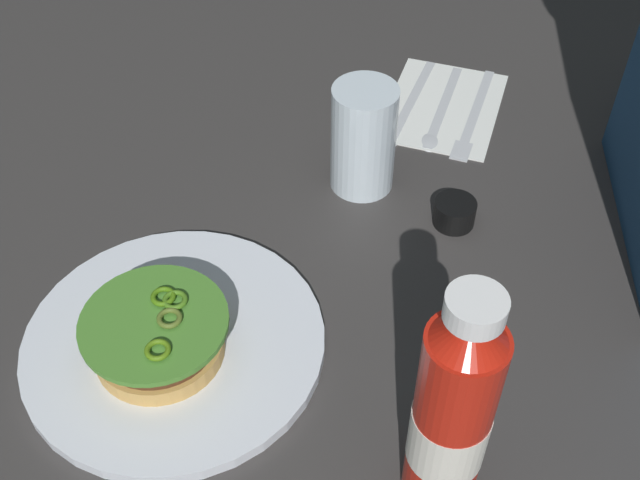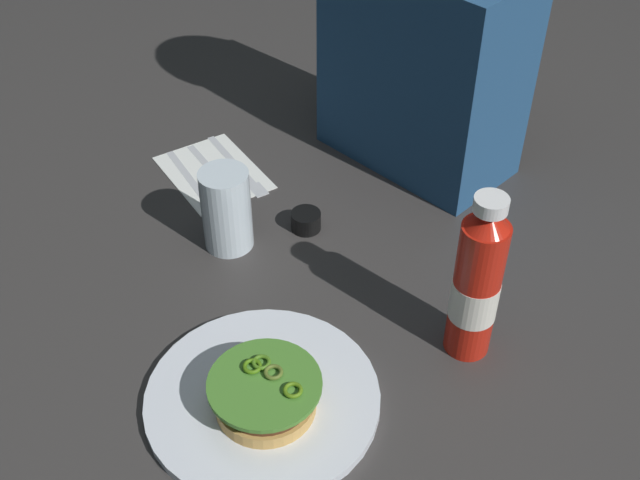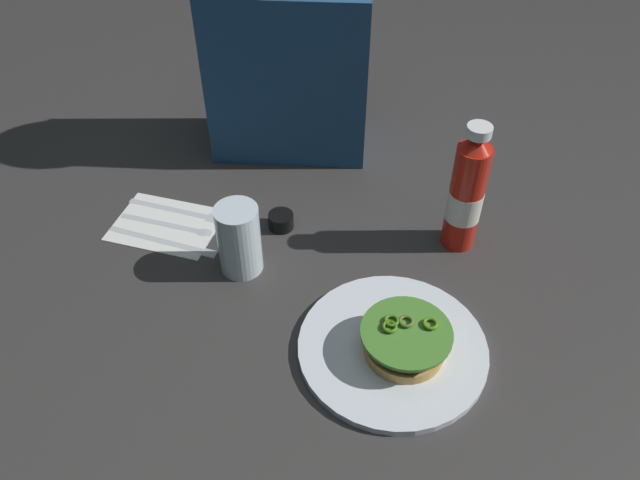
{
  "view_description": "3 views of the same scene",
  "coord_description": "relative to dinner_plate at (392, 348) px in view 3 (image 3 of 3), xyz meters",
  "views": [
    {
      "loc": [
        0.58,
        0.15,
        0.61
      ],
      "look_at": [
        0.04,
        0.1,
        0.06
      ],
      "focal_mm": 44.61,
      "sensor_mm": 36.0,
      "label": 1
    },
    {
      "loc": [
        0.61,
        -0.4,
        0.78
      ],
      "look_at": [
        0.04,
        0.16,
        0.08
      ],
      "focal_mm": 44.14,
      "sensor_mm": 36.0,
      "label": 2
    },
    {
      "loc": [
        0.07,
        -0.61,
        0.78
      ],
      "look_at": [
        0.02,
        0.12,
        0.08
      ],
      "focal_mm": 35.3,
      "sensor_mm": 36.0,
      "label": 3
    }
  ],
  "objects": [
    {
      "name": "ground_plane",
      "position": [
        -0.14,
        0.03,
        -0.01
      ],
      "size": [
        3.0,
        3.0,
        0.0
      ],
      "primitive_type": "plane",
      "color": "#363332"
    },
    {
      "name": "napkin",
      "position": [
        -0.41,
        0.26,
        -0.0
      ],
      "size": [
        0.21,
        0.18,
        0.0
      ],
      "primitive_type": "cube",
      "rotation": [
        0.0,
        0.0,
        -0.22
      ],
      "color": "white",
      "rests_on": "ground_plane"
    },
    {
      "name": "dinner_plate",
      "position": [
        0.0,
        0.0,
        0.0
      ],
      "size": [
        0.29,
        0.29,
        0.01
      ],
      "primitive_type": "cylinder",
      "color": "white",
      "rests_on": "ground_plane"
    },
    {
      "name": "condiment_cup",
      "position": [
        -0.2,
        0.27,
        0.01
      ],
      "size": [
        0.05,
        0.05,
        0.03
      ],
      "primitive_type": "cylinder",
      "color": "black",
      "rests_on": "ground_plane"
    },
    {
      "name": "diner_person",
      "position": [
        -0.21,
        0.53,
        0.23
      ],
      "size": [
        0.31,
        0.18,
        0.53
      ],
      "color": "navy",
      "rests_on": "ground_plane"
    },
    {
      "name": "spoon_utensil",
      "position": [
        -0.38,
        0.25,
        -0.0
      ],
      "size": [
        0.18,
        0.06,
        0.0
      ],
      "color": "silver",
      "rests_on": "napkin"
    },
    {
      "name": "water_glass",
      "position": [
        -0.25,
        0.16,
        0.06
      ],
      "size": [
        0.07,
        0.07,
        0.13
      ],
      "primitive_type": "cylinder",
      "color": "silver",
      "rests_on": "ground_plane"
    },
    {
      "name": "butter_knife",
      "position": [
        -0.39,
        0.21,
        -0.0
      ],
      "size": [
        0.21,
        0.07,
        0.0
      ],
      "color": "silver",
      "rests_on": "napkin"
    },
    {
      "name": "fork_utensil",
      "position": [
        -0.38,
        0.29,
        -0.0
      ],
      "size": [
        0.2,
        0.06,
        0.0
      ],
      "color": "silver",
      "rests_on": "napkin"
    },
    {
      "name": "burger_sandwich",
      "position": [
        0.02,
        -0.01,
        0.03
      ],
      "size": [
        0.13,
        0.13,
        0.05
      ],
      "color": "tan",
      "rests_on": "dinner_plate"
    },
    {
      "name": "ketchup_bottle",
      "position": [
        0.12,
        0.25,
        0.1
      ],
      "size": [
        0.06,
        0.06,
        0.24
      ],
      "color": "red",
      "rests_on": "ground_plane"
    }
  ]
}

